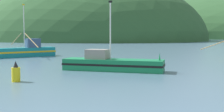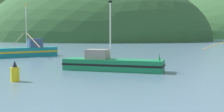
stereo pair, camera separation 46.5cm
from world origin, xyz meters
name	(u,v)px [view 2 (the right image)]	position (x,y,z in m)	size (l,w,h in m)	color
hill_mid_right	(95,40)	(-41.58, 141.28, 0.00)	(120.38, 96.30, 65.41)	#2D562D
hill_far_center	(11,38)	(-127.79, 196.98, 0.00)	(103.52, 82.82, 108.49)	#47703D
fishing_boat_teal	(27,51)	(-21.72, 34.95, 0.92)	(9.40, 8.79, 8.08)	#147F84
fishing_boat_green	(111,64)	(-5.27, 21.84, 0.68)	(9.92, 2.89, 6.72)	#197A47
channel_buoy	(15,73)	(-10.96, 14.27, 0.65)	(0.63, 0.63, 1.57)	yellow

